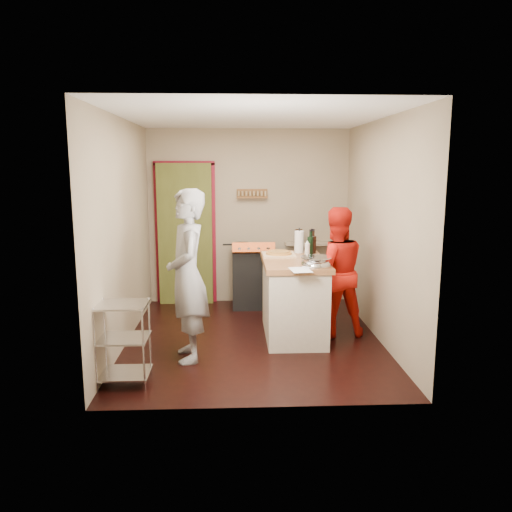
# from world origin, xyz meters

# --- Properties ---
(floor) EXTENTS (3.50, 3.50, 0.00)m
(floor) POSITION_xyz_m (0.00, 0.00, 0.00)
(floor) COLOR black
(floor) RESTS_ON ground
(back_wall) EXTENTS (3.00, 0.44, 2.60)m
(back_wall) POSITION_xyz_m (-0.64, 1.78, 1.13)
(back_wall) COLOR gray
(back_wall) RESTS_ON ground
(left_wall) EXTENTS (0.04, 3.50, 2.60)m
(left_wall) POSITION_xyz_m (-1.50, 0.00, 1.30)
(left_wall) COLOR gray
(left_wall) RESTS_ON ground
(right_wall) EXTENTS (0.04, 3.50, 2.60)m
(right_wall) POSITION_xyz_m (1.50, 0.00, 1.30)
(right_wall) COLOR gray
(right_wall) RESTS_ON ground
(ceiling) EXTENTS (3.00, 3.50, 0.02)m
(ceiling) POSITION_xyz_m (0.00, 0.00, 2.61)
(ceiling) COLOR white
(ceiling) RESTS_ON back_wall
(stove) EXTENTS (0.60, 0.63, 1.00)m
(stove) POSITION_xyz_m (0.05, 1.42, 0.45)
(stove) COLOR black
(stove) RESTS_ON ground
(wire_shelving) EXTENTS (0.48, 0.40, 0.80)m
(wire_shelving) POSITION_xyz_m (-1.28, -1.20, 0.44)
(wire_shelving) COLOR silver
(wire_shelving) RESTS_ON ground
(island) EXTENTS (0.75, 1.43, 1.26)m
(island) POSITION_xyz_m (0.50, 0.10, 0.50)
(island) COLOR beige
(island) RESTS_ON ground
(person_stripe) EXTENTS (0.56, 0.74, 1.83)m
(person_stripe) POSITION_xyz_m (-0.72, -0.59, 0.91)
(person_stripe) COLOR #A7A8AC
(person_stripe) RESTS_ON ground
(person_red) EXTENTS (0.81, 0.66, 1.58)m
(person_red) POSITION_xyz_m (1.00, 0.12, 0.79)
(person_red) COLOR red
(person_red) RESTS_ON ground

